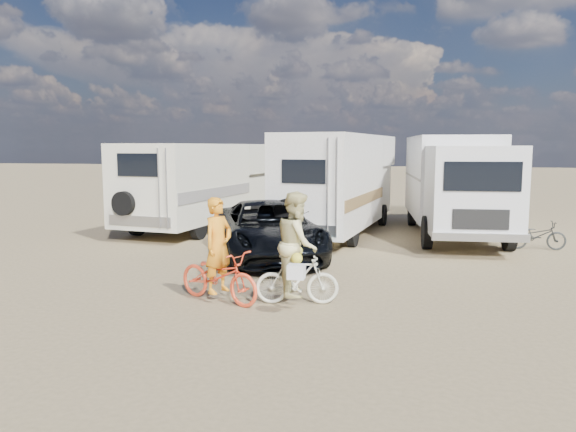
% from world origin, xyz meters
% --- Properties ---
extents(ground, '(140.00, 140.00, 0.00)m').
position_xyz_m(ground, '(0.00, 0.00, 0.00)').
color(ground, '#907B56').
rests_on(ground, ground).
extents(rv_main, '(3.16, 7.82, 3.23)m').
position_xyz_m(rv_main, '(-0.22, 7.03, 1.61)').
color(rv_main, silver).
rests_on(rv_main, ground).
extents(rv_left, '(3.34, 7.48, 2.95)m').
position_xyz_m(rv_left, '(-5.17, 7.13, 1.47)').
color(rv_left, white).
rests_on(rv_left, ground).
extents(box_truck, '(3.17, 7.92, 3.19)m').
position_xyz_m(box_truck, '(3.40, 7.20, 1.60)').
color(box_truck, silver).
rests_on(box_truck, ground).
extents(dark_suv, '(4.30, 5.74, 1.45)m').
position_xyz_m(dark_suv, '(-1.52, 2.71, 0.72)').
color(dark_suv, black).
rests_on(dark_suv, ground).
extents(bike_man, '(1.96, 1.33, 0.97)m').
position_xyz_m(bike_man, '(-1.36, -1.47, 0.49)').
color(bike_man, '#F04622').
rests_on(bike_man, ground).
extents(bike_woman, '(1.57, 0.71, 0.91)m').
position_xyz_m(bike_woman, '(0.09, -1.30, 0.46)').
color(bike_woman, beige).
rests_on(bike_woman, ground).
extents(rider_man, '(0.64, 0.76, 1.76)m').
position_xyz_m(rider_man, '(-1.36, -1.47, 0.88)').
color(rider_man, orange).
rests_on(rider_man, ground).
extents(rider_woman, '(0.88, 1.04, 1.88)m').
position_xyz_m(rider_woman, '(0.09, -1.30, 0.94)').
color(rider_woman, beige).
rests_on(rider_woman, ground).
extents(bike_parked, '(1.55, 0.59, 0.80)m').
position_xyz_m(bike_parked, '(5.51, 5.38, 0.40)').
color(bike_parked, '#242725').
rests_on(bike_parked, ground).
extents(cooler, '(0.57, 0.42, 0.45)m').
position_xyz_m(cooler, '(-0.31, 3.09, 0.23)').
color(cooler, teal).
rests_on(cooler, ground).
extents(crate, '(0.50, 0.50, 0.32)m').
position_xyz_m(crate, '(-0.14, 4.41, 0.16)').
color(crate, olive).
rests_on(crate, ground).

